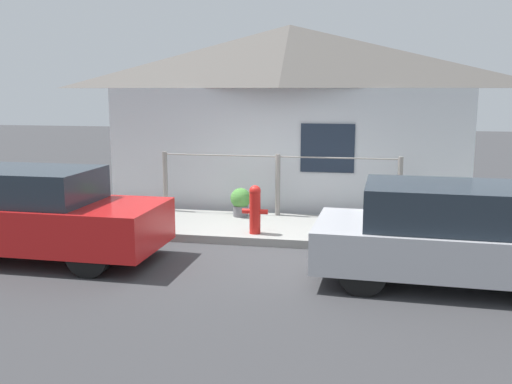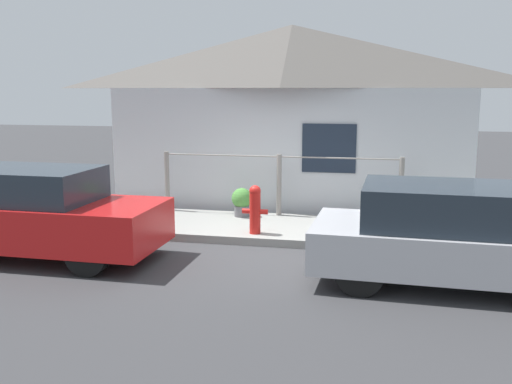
# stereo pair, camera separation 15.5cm
# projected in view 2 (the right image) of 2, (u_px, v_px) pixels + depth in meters

# --- Properties ---
(ground_plane) EXTENTS (60.00, 60.00, 0.00)m
(ground_plane) POSITION_uv_depth(u_px,v_px,m) (260.00, 247.00, 9.83)
(ground_plane) COLOR #38383A
(sidewalk) EXTENTS (24.00, 2.07, 0.14)m
(sidewalk) POSITION_uv_depth(u_px,v_px,m) (271.00, 228.00, 10.81)
(sidewalk) COLOR gray
(sidewalk) RESTS_ON ground_plane
(house) EXTENTS (8.04, 2.23, 4.07)m
(house) POSITION_uv_depth(u_px,v_px,m) (291.00, 65.00, 12.51)
(house) COLOR silver
(house) RESTS_ON ground_plane
(fence) EXTENTS (4.90, 0.10, 1.25)m
(fence) POSITION_uv_depth(u_px,v_px,m) (279.00, 182.00, 11.53)
(fence) COLOR gray
(fence) RESTS_ON sidewalk
(car_left) EXTENTS (4.12, 1.67, 1.45)m
(car_left) POSITION_uv_depth(u_px,v_px,m) (33.00, 213.00, 9.11)
(car_left) COLOR red
(car_left) RESTS_ON ground_plane
(car_right) EXTENTS (3.77, 1.86, 1.39)m
(car_right) POSITION_uv_depth(u_px,v_px,m) (446.00, 236.00, 7.81)
(car_right) COLOR #B7B7BC
(car_right) RESTS_ON ground_plane
(fire_hydrant) EXTENTS (0.46, 0.21, 0.87)m
(fire_hydrant) POSITION_uv_depth(u_px,v_px,m) (255.00, 208.00, 10.08)
(fire_hydrant) COLOR red
(fire_hydrant) RESTS_ON sidewalk
(potted_plant_near_hydrant) EXTENTS (0.41, 0.41, 0.58)m
(potted_plant_near_hydrant) POSITION_uv_depth(u_px,v_px,m) (242.00, 201.00, 11.48)
(potted_plant_near_hydrant) COLOR slate
(potted_plant_near_hydrant) RESTS_ON sidewalk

